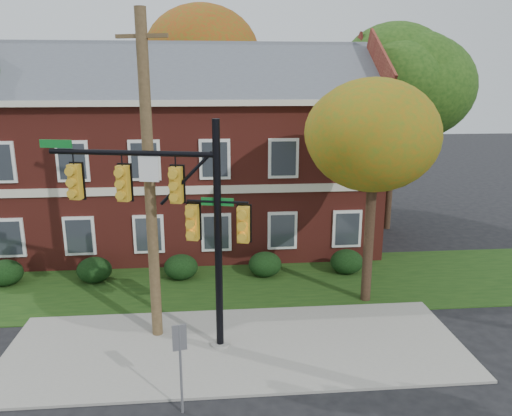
{
  "coord_description": "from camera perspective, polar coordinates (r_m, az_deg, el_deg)",
  "views": [
    {
      "loc": [
        -0.64,
        -12.83,
        8.06
      ],
      "look_at": [
        0.79,
        3.0,
        3.94
      ],
      "focal_mm": 35.0,
      "sensor_mm": 36.0,
      "label": 1
    }
  ],
  "objects": [
    {
      "name": "apartment_building",
      "position": [
        25.01,
        -8.3,
        7.33
      ],
      "size": [
        18.8,
        8.8,
        9.74
      ],
      "color": "maroon",
      "rests_on": "ground"
    },
    {
      "name": "grass_strip",
      "position": [
        20.48,
        -2.98,
        -8.6
      ],
      "size": [
        30.0,
        6.0,
        0.04
      ],
      "primitive_type": "cube",
      "color": "#193811",
      "rests_on": "ground"
    },
    {
      "name": "tree_far_rear",
      "position": [
        32.63,
        -5.39,
        15.85
      ],
      "size": [
        6.84,
        6.46,
        11.52
      ],
      "color": "black",
      "rests_on": "ground"
    },
    {
      "name": "ground",
      "position": [
        15.16,
        -2.04,
        -17.59
      ],
      "size": [
        120.0,
        120.0,
        0.0
      ],
      "primitive_type": "plane",
      "color": "black",
      "rests_on": "ground"
    },
    {
      "name": "tree_right_rear",
      "position": [
        27.5,
        16.58,
        14.08
      ],
      "size": [
        6.3,
        5.95,
        10.62
      ],
      "color": "black",
      "rests_on": "ground"
    },
    {
      "name": "tree_near_right",
      "position": [
        17.75,
        14.37,
        9.59
      ],
      "size": [
        4.5,
        4.25,
        8.58
      ],
      "color": "black",
      "rests_on": "ground"
    },
    {
      "name": "hedge_right",
      "position": [
        21.04,
        1.04,
        -6.45
      ],
      "size": [
        1.4,
        1.26,
        1.05
      ],
      "primitive_type": "ellipsoid",
      "color": "black",
      "rests_on": "ground"
    },
    {
      "name": "utility_pole",
      "position": [
        15.24,
        -12.07,
        2.89
      ],
      "size": [
        1.51,
        0.59,
        10.0
      ],
      "rotation": [
        0.0,
        0.0,
        -0.32
      ],
      "color": "#483821",
      "rests_on": "ground"
    },
    {
      "name": "hedge_left",
      "position": [
        21.49,
        -18.0,
        -6.74
      ],
      "size": [
        1.4,
        1.26,
        1.05
      ],
      "primitive_type": "ellipsoid",
      "color": "black",
      "rests_on": "ground"
    },
    {
      "name": "traffic_signal",
      "position": [
        14.71,
        -9.2,
        -0.28
      ],
      "size": [
        6.14,
        1.65,
        7.01
      ],
      "rotation": [
        0.0,
        0.0,
        -0.24
      ],
      "color": "gray",
      "rests_on": "ground"
    },
    {
      "name": "hedge_center",
      "position": [
        20.97,
        -8.58,
        -6.69
      ],
      "size": [
        1.4,
        1.26,
        1.05
      ],
      "primitive_type": "ellipsoid",
      "color": "black",
      "rests_on": "ground"
    },
    {
      "name": "sign_post",
      "position": [
        12.67,
        -8.66,
        -16.15
      ],
      "size": [
        0.35,
        0.12,
        2.4
      ],
      "rotation": [
        0.0,
        0.0,
        0.23
      ],
      "color": "slate",
      "rests_on": "ground"
    },
    {
      "name": "hedge_far_right",
      "position": [
        21.68,
        10.32,
        -6.05
      ],
      "size": [
        1.4,
        1.26,
        1.05
      ],
      "primitive_type": "ellipsoid",
      "color": "black",
      "rests_on": "ground"
    },
    {
      "name": "hedge_far_left",
      "position": [
        22.54,
        -26.76,
        -6.63
      ],
      "size": [
        1.4,
        1.26,
        1.05
      ],
      "primitive_type": "ellipsoid",
      "color": "black",
      "rests_on": "ground"
    },
    {
      "name": "sidewalk",
      "position": [
        16.0,
        -2.24,
        -15.57
      ],
      "size": [
        14.0,
        5.0,
        0.08
      ],
      "primitive_type": "cube",
      "color": "gray",
      "rests_on": "ground"
    }
  ]
}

